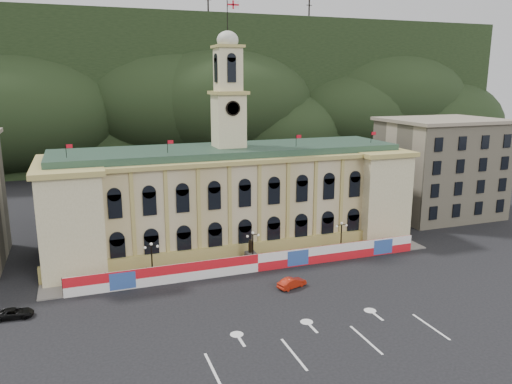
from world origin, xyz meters
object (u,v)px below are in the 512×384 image
object	(u,v)px
statue	(251,256)
lamp_center	(253,246)
black_suv	(14,313)
red_sedan	(292,283)

from	to	relation	value
statue	lamp_center	xyz separation A→B (m)	(0.00, -1.00, 1.89)
statue	lamp_center	size ratio (longest dim) A/B	0.72
lamp_center	black_suv	bearing A→B (deg)	-169.40
red_sedan	black_suv	size ratio (longest dim) A/B	1.00
lamp_center	black_suv	world-z (taller)	lamp_center
statue	lamp_center	world-z (taller)	lamp_center
statue	lamp_center	distance (m)	2.14
statue	black_suv	size ratio (longest dim) A/B	0.89
lamp_center	statue	bearing A→B (deg)	90.00
lamp_center	red_sedan	size ratio (longest dim) A/B	1.23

